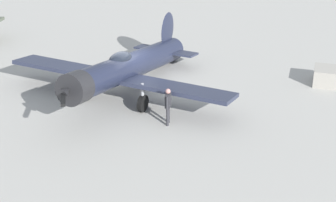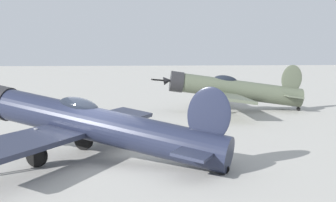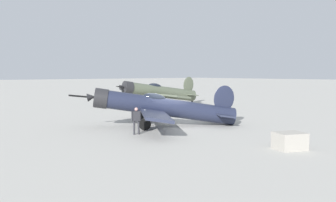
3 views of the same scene
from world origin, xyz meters
name	(u,v)px [view 1 (image 1 of 3)]	position (x,y,z in m)	size (l,w,h in m)	color
ground_plane	(132,91)	(0.00, 0.00, 0.00)	(400.00, 400.00, 0.00)	#A8A59E
airplane_foreground	(126,68)	(-0.42, 0.27, 1.38)	(10.76, 10.31, 2.99)	#1E2338
ground_crew_mechanic	(168,103)	(-3.65, -1.35, 1.01)	(0.63, 0.34, 1.67)	#2D2D33
equipment_crate	(325,76)	(-0.27, -9.71, 0.42)	(1.73, 1.58, 0.84)	#9E998E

